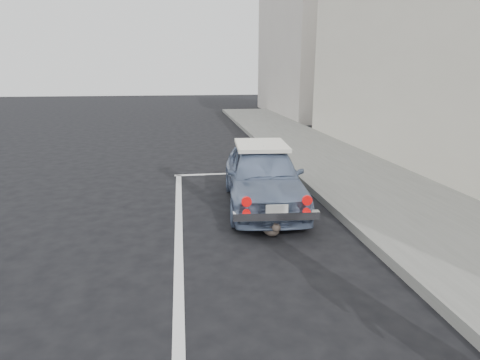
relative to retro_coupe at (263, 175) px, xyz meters
name	(u,v)px	position (x,y,z in m)	size (l,w,h in m)	color
ground	(278,350)	(-0.68, -4.06, -0.58)	(80.00, 80.00, 0.00)	black
sidewalk	(455,236)	(2.52, -2.06, -0.51)	(2.80, 40.00, 0.15)	slate
building_far	(306,42)	(5.67, 15.94, 3.42)	(3.50, 10.00, 8.00)	beige
pline_front	(236,173)	(-0.18, 2.44, -0.58)	(3.00, 0.12, 0.01)	silver
pline_side	(179,230)	(-1.58, -1.06, -0.58)	(0.12, 7.00, 0.01)	silver
retro_coupe	(263,175)	(0.00, 0.00, 0.00)	(1.62, 3.47, 1.15)	slate
cat	(271,228)	(-0.16, -1.48, -0.46)	(0.33, 0.48, 0.27)	#695F50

